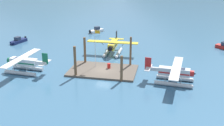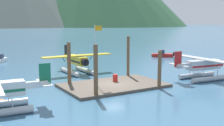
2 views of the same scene
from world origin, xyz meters
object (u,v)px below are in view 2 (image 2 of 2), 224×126
at_px(flagpole, 96,47).
at_px(seaplane_silver_stbd_aft, 204,67).
at_px(fuel_drum, 115,78).
at_px(mooring_buoy, 2,103).
at_px(seaplane_yellow_bow_centre, 77,63).
at_px(boat_red_open_east, 162,55).

xyz_separation_m(flagpole, seaplane_silver_stbd_aft, (13.64, -3.90, -2.91)).
height_order(fuel_drum, mooring_buoy, fuel_drum).
bearing_deg(seaplane_silver_stbd_aft, seaplane_yellow_bow_centre, 134.66).
bearing_deg(boat_red_open_east, mooring_buoy, -151.05).
bearing_deg(flagpole, boat_red_open_east, 34.35).
bearing_deg(seaplane_silver_stbd_aft, mooring_buoy, 177.37).
bearing_deg(seaplane_silver_stbd_aft, boat_red_open_east, 61.94).
bearing_deg(boat_red_open_east, flagpole, -145.65).
bearing_deg(seaplane_yellow_bow_centre, fuel_drum, -83.13).
height_order(fuel_drum, boat_red_open_east, boat_red_open_east).
height_order(flagpole, seaplane_silver_stbd_aft, flagpole).
xyz_separation_m(mooring_buoy, boat_red_open_east, (35.57, 19.67, 0.16)).
relative_size(fuel_drum, boat_red_open_east, 0.21).
bearing_deg(flagpole, seaplane_silver_stbd_aft, -15.97).
height_order(mooring_buoy, seaplane_yellow_bow_centre, seaplane_yellow_bow_centre).
bearing_deg(seaplane_yellow_bow_centre, flagpole, -99.00).
bearing_deg(fuel_drum, flagpole, 172.12).
bearing_deg(flagpole, seaplane_yellow_bow_centre, 81.00).
distance_m(flagpole, seaplane_silver_stbd_aft, 14.48).
bearing_deg(boat_red_open_east, seaplane_yellow_bow_centre, -160.30).
distance_m(seaplane_silver_stbd_aft, boat_red_open_east, 23.59).
bearing_deg(fuel_drum, mooring_buoy, -169.55).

